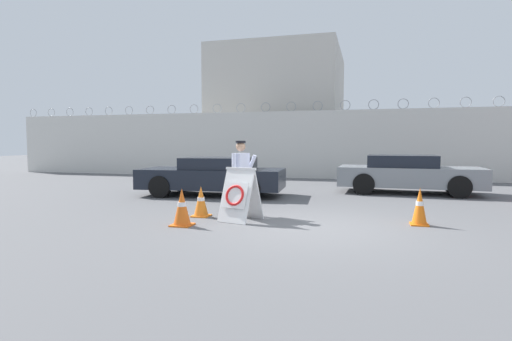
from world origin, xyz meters
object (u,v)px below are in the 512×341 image
Objects in this scene: traffic_cone_mid at (182,207)px; traffic_cone_far at (201,202)px; barricade_sign at (240,194)px; parked_car_rear_sedan at (407,174)px; security_guard at (241,174)px; parked_car_front_coupe at (214,176)px; traffic_cone_near at (420,206)px.

traffic_cone_mid is 1.10× the size of traffic_cone_far.
parked_car_rear_sedan is at bearing 71.44° from barricade_sign.
parked_car_rear_sedan is (4.89, 6.82, 0.28)m from traffic_cone_mid.
parked_car_rear_sedan reaches higher than barricade_sign.
parked_car_rear_sedan is at bearing 54.34° from traffic_cone_mid.
security_guard is 2.49× the size of traffic_cone_far.
parked_car_front_coupe is at bearing 47.55° from security_guard.
parked_car_front_coupe is (-5.73, 3.20, 0.24)m from traffic_cone_near.
parked_car_front_coupe reaches higher than traffic_cone_near.
barricade_sign is 3.71m from traffic_cone_near.
parked_car_front_coupe is (-2.07, 3.74, 0.06)m from barricade_sign.
parked_car_rear_sedan is (3.93, 6.01, 0.08)m from barricade_sign.
barricade_sign is 1.27m from traffic_cone_mid.
security_guard reaches higher than traffic_cone_far.
traffic_cone_far is 7.59m from parked_car_rear_sedan.
parked_car_front_coupe reaches higher than traffic_cone_far.
traffic_cone_mid is 4.68m from parked_car_front_coupe.
parked_car_front_coupe is at bearing 133.61° from barricade_sign.
traffic_cone_near is 5.49m from parked_car_rear_sedan.
barricade_sign is 0.67× the size of security_guard.
security_guard is at bearing 119.80° from barricade_sign.
traffic_cone_mid is at bearing -125.27° from barricade_sign.
traffic_cone_far is at bearing -176.38° from traffic_cone_near.
security_guard reaches higher than traffic_cone_mid.
traffic_cone_far is (-0.99, 0.24, -0.23)m from barricade_sign.
parked_car_rear_sedan reaches higher than traffic_cone_mid.
parked_car_rear_sedan is (4.93, 5.77, 0.31)m from traffic_cone_far.
barricade_sign is at bearing -120.70° from parked_car_rear_sedan.
traffic_cone_near is at bearing -90.29° from parked_car_rear_sedan.
traffic_cone_mid is at bearing -163.85° from traffic_cone_near.
traffic_cone_near reaches higher than traffic_cone_far.
parked_car_front_coupe is at bearing 107.06° from traffic_cone_far.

